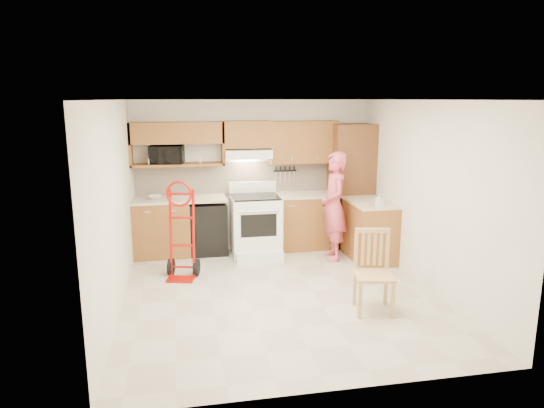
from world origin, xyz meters
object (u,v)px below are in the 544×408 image
object	(u,v)px
range	(256,221)
hand_truck	(181,235)
microwave	(167,154)
dining_chair	(374,273)
person	(334,206)

from	to	relation	value
range	hand_truck	xyz separation A→B (m)	(-1.21, -0.84, 0.05)
microwave	hand_truck	bearing A→B (deg)	-74.43
range	hand_truck	world-z (taller)	hand_truck
range	dining_chair	distance (m)	2.63
dining_chair	hand_truck	bearing A→B (deg)	155.92
person	dining_chair	world-z (taller)	person
hand_truck	dining_chair	xyz separation A→B (m)	(2.25, -1.58, -0.14)
person	dining_chair	size ratio (longest dim) A/B	1.74
hand_truck	dining_chair	bearing A→B (deg)	-20.94
microwave	range	bearing A→B (deg)	-9.47
person	dining_chair	bearing A→B (deg)	-0.52
range	person	bearing A→B (deg)	-19.04
range	person	world-z (taller)	person
range	hand_truck	size ratio (longest dim) A/B	0.91
person	hand_truck	bearing A→B (deg)	-76.30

